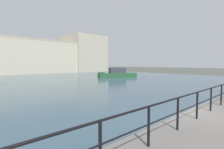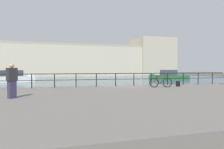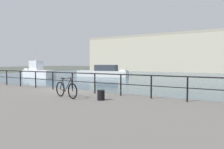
{
  "view_description": "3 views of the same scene",
  "coord_description": "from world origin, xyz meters",
  "px_view_note": "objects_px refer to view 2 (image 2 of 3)",
  "views": [
    {
      "loc": [
        -7.81,
        -3.24,
        3.0
      ],
      "look_at": [
        1.84,
        7.04,
        2.11
      ],
      "focal_mm": 27.36,
      "sensor_mm": 36.0,
      "label": 1
    },
    {
      "loc": [
        -5.91,
        -16.71,
        2.26
      ],
      "look_at": [
        0.61,
        5.67,
        1.66
      ],
      "focal_mm": 32.68,
      "sensor_mm": 36.0,
      "label": 2
    },
    {
      "loc": [
        9.63,
        -10.29,
        2.49
      ],
      "look_at": [
        -0.19,
        4.67,
        1.55
      ],
      "focal_mm": 36.4,
      "sensor_mm": 36.0,
      "label": 3
    }
  ],
  "objects_px": {
    "moored_white_yacht": "(168,76)",
    "parked_bicycle": "(161,82)",
    "harbor_building": "(89,61)",
    "moored_small_launch": "(8,78)",
    "mooring_bollard": "(178,84)",
    "standing_person": "(12,80)"
  },
  "relations": [
    {
      "from": "moored_white_yacht",
      "to": "parked_bicycle",
      "type": "bearing_deg",
      "value": 80.9
    },
    {
      "from": "harbor_building",
      "to": "moored_small_launch",
      "type": "xyz_separation_m",
      "value": [
        -19.95,
        -33.02,
        -4.48
      ]
    },
    {
      "from": "moored_white_yacht",
      "to": "parked_bicycle",
      "type": "xyz_separation_m",
      "value": [
        -17.01,
        -26.45,
        0.48
      ]
    },
    {
      "from": "parked_bicycle",
      "to": "mooring_bollard",
      "type": "relative_size",
      "value": 3.95
    },
    {
      "from": "moored_white_yacht",
      "to": "mooring_bollard",
      "type": "distance_m",
      "value": 30.25
    },
    {
      "from": "moored_white_yacht",
      "to": "mooring_bollard",
      "type": "bearing_deg",
      "value": 83.38
    },
    {
      "from": "standing_person",
      "to": "parked_bicycle",
      "type": "bearing_deg",
      "value": 69.41
    },
    {
      "from": "harbor_building",
      "to": "mooring_bollard",
      "type": "bearing_deg",
      "value": -92.74
    },
    {
      "from": "moored_white_yacht",
      "to": "parked_bicycle",
      "type": "relative_size",
      "value": 5.05
    },
    {
      "from": "harbor_building",
      "to": "moored_small_launch",
      "type": "height_order",
      "value": "harbor_building"
    },
    {
      "from": "moored_small_launch",
      "to": "mooring_bollard",
      "type": "relative_size",
      "value": 21.16
    },
    {
      "from": "harbor_building",
      "to": "moored_small_launch",
      "type": "relative_size",
      "value": 7.96
    },
    {
      "from": "harbor_building",
      "to": "parked_bicycle",
      "type": "xyz_separation_m",
      "value": [
        -4.51,
        -57.76,
        -4.04
      ]
    },
    {
      "from": "moored_small_launch",
      "to": "mooring_bollard",
      "type": "xyz_separation_m",
      "value": [
        17.2,
        -24.41,
        0.26
      ]
    },
    {
      "from": "parked_bicycle",
      "to": "mooring_bollard",
      "type": "height_order",
      "value": "parked_bicycle"
    },
    {
      "from": "harbor_building",
      "to": "standing_person",
      "type": "height_order",
      "value": "harbor_building"
    },
    {
      "from": "moored_white_yacht",
      "to": "standing_person",
      "type": "bearing_deg",
      "value": 71.5
    },
    {
      "from": "moored_white_yacht",
      "to": "mooring_bollard",
      "type": "relative_size",
      "value": 19.93
    },
    {
      "from": "moored_small_launch",
      "to": "harbor_building",
      "type": "bearing_deg",
      "value": 45.19
    },
    {
      "from": "parked_bicycle",
      "to": "harbor_building",
      "type": "bearing_deg",
      "value": 98.76
    },
    {
      "from": "moored_white_yacht",
      "to": "parked_bicycle",
      "type": "distance_m",
      "value": 31.45
    },
    {
      "from": "moored_small_launch",
      "to": "parked_bicycle",
      "type": "bearing_deg",
      "value": -71.72
    }
  ]
}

